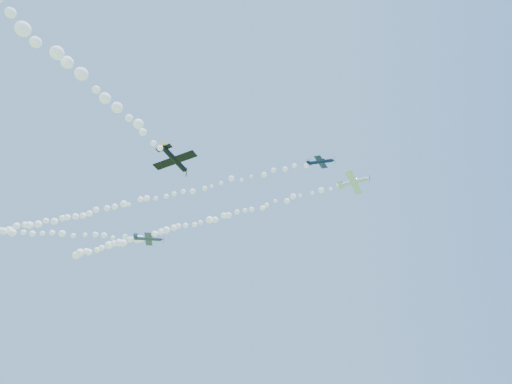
# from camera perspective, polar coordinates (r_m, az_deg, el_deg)

# --- Properties ---
(plane_white) EXTENTS (7.11, 7.39, 2.39)m
(plane_white) POSITION_cam_1_polar(r_m,az_deg,el_deg) (93.19, 12.90, 1.30)
(plane_white) COLOR white
(smoke_trail_white) EXTENTS (78.21, 30.02, 3.04)m
(smoke_trail_white) POSITION_cam_1_polar(r_m,az_deg,el_deg) (110.32, -9.23, -4.46)
(smoke_trail_white) COLOR white
(plane_navy) EXTENTS (6.15, 6.43, 2.42)m
(plane_navy) POSITION_cam_1_polar(r_m,az_deg,el_deg) (88.63, 8.64, 4.01)
(plane_navy) COLOR #0D1B3A
(smoke_trail_navy) EXTENTS (84.82, 21.73, 2.47)m
(smoke_trail_navy) POSITION_cam_1_polar(r_m,az_deg,el_deg) (105.85, -15.84, -1.30)
(smoke_trail_navy) COLOR white
(plane_grey) EXTENTS (7.07, 7.49, 2.04)m
(plane_grey) POSITION_cam_1_polar(r_m,az_deg,el_deg) (102.51, -14.15, -6.06)
(plane_grey) COLOR #3C4057
(plane_black) EXTENTS (7.58, 7.11, 2.86)m
(plane_black) POSITION_cam_1_polar(r_m,az_deg,el_deg) (68.94, -10.78, 4.26)
(plane_black) COLOR black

